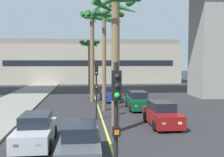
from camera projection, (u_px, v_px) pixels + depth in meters
The scene contains 13 objects.
lane_stripe_center at pixel (99, 111), 22.78m from camera, with size 0.14×56.00×0.01m, color #DBCC4C.
pier_building_backdrop at pixel (90, 62), 51.80m from camera, with size 33.56×8.04×8.08m.
car_queue_front at pixel (162, 115), 17.54m from camera, with size 1.85×4.11×1.56m.
car_queue_second at pixel (138, 101), 23.46m from camera, with size 1.95×4.16×1.56m.
car_queue_third at pixel (110, 94), 28.37m from camera, with size 1.84×4.10×1.56m.
car_queue_fourth at pixel (36, 131), 13.46m from camera, with size 1.84×4.10×1.56m.
car_queue_fifth at pixel (80, 144), 11.40m from camera, with size 1.91×4.14×1.56m.
traffic_light_median_near at pixel (116, 119), 6.98m from camera, with size 0.24×0.37×4.20m.
traffic_light_median_far at pixel (96, 82), 18.97m from camera, with size 0.24×0.37×4.20m.
palm_tree_near_median at pixel (89, 50), 35.77m from camera, with size 2.73×2.74×6.97m.
palm_tree_mid_median at pixel (104, 26), 22.35m from camera, with size 3.39×3.42×8.38m.
palm_tree_far_median at pixel (92, 34), 27.58m from camera, with size 2.68×2.69×9.28m.
palm_tree_farthest_median at pixel (115, 30), 15.56m from camera, with size 3.04×3.11×8.07m.
Camera 1 is at (-1.36, 1.47, 4.23)m, focal length 43.21 mm.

